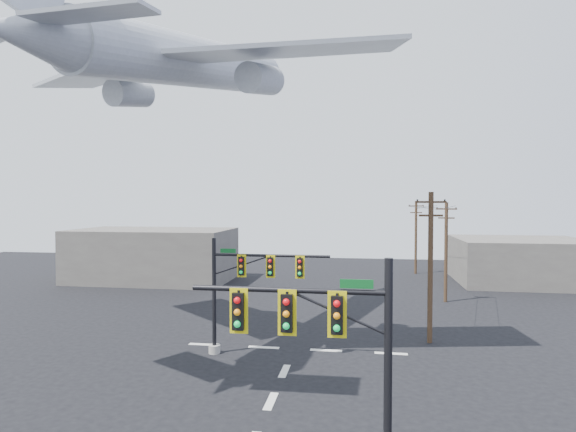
% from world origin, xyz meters
% --- Properties ---
extents(lane_markings, '(14.00, 21.20, 0.01)m').
position_xyz_m(lane_markings, '(0.00, 5.33, 0.01)').
color(lane_markings, silver).
rests_on(lane_markings, ground).
extents(signal_mast_near, '(6.73, 0.84, 7.68)m').
position_xyz_m(signal_mast_near, '(3.45, -2.80, 4.31)').
color(signal_mast_near, gray).
rests_on(signal_mast_near, ground).
extents(signal_mast_far, '(7.48, 0.78, 7.13)m').
position_xyz_m(signal_mast_far, '(-2.97, 10.37, 4.06)').
color(signal_mast_far, gray).
rests_on(signal_mast_far, ground).
extents(utility_pole_a, '(2.00, 0.34, 9.99)m').
position_xyz_m(utility_pole_a, '(8.66, 14.73, 5.23)').
color(utility_pole_a, '#48301E').
rests_on(utility_pole_a, ground).
extents(utility_pole_b, '(1.86, 0.40, 9.23)m').
position_xyz_m(utility_pole_b, '(11.86, 28.05, 4.83)').
color(utility_pole_b, '#48301E').
rests_on(utility_pole_b, ground).
extents(utility_pole_c, '(1.90, 0.32, 9.28)m').
position_xyz_m(utility_pole_c, '(10.96, 44.93, 4.86)').
color(utility_pole_c, '#48301E').
rests_on(utility_pole_c, ground).
extents(power_lines, '(4.94, 30.21, 0.37)m').
position_xyz_m(power_lines, '(10.89, 29.73, 8.73)').
color(power_lines, black).
extents(airliner, '(28.24, 30.31, 8.09)m').
position_xyz_m(airliner, '(-7.16, 13.39, 18.68)').
color(airliner, '#AEB3BA').
extents(building_left, '(18.00, 10.00, 6.00)m').
position_xyz_m(building_left, '(-20.00, 35.00, 3.00)').
color(building_left, '#645F58').
rests_on(building_left, ground).
extents(building_right, '(14.00, 12.00, 5.00)m').
position_xyz_m(building_right, '(22.00, 40.00, 2.50)').
color(building_right, '#645F58').
rests_on(building_right, ground).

